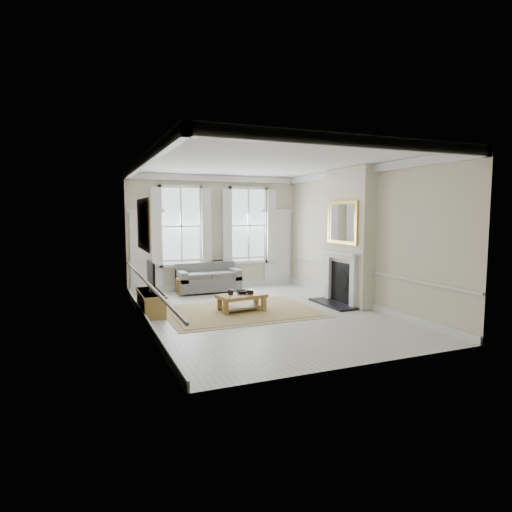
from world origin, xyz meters
name	(u,v)px	position (x,y,z in m)	size (l,w,h in m)	color
floor	(263,314)	(0.00, 0.00, 0.00)	(7.20, 7.20, 0.00)	#B7B5AD
ceiling	(263,162)	(0.00, 0.00, 3.40)	(7.20, 7.20, 0.00)	white
back_wall	(215,232)	(0.00, 3.60, 1.70)	(5.20, 5.20, 0.00)	beige
left_wall	(144,242)	(-2.60, 0.00, 1.70)	(7.20, 7.20, 0.00)	beige
right_wall	(359,237)	(2.60, 0.00, 1.70)	(7.20, 7.20, 0.00)	beige
window_left	(181,226)	(-1.05, 3.55, 1.90)	(1.26, 0.20, 2.20)	#B2BCC6
window_right	(248,225)	(1.05, 3.55, 1.90)	(1.26, 0.20, 2.20)	#B2BCC6
door_left	(146,253)	(-2.05, 3.56, 1.15)	(0.90, 0.08, 2.30)	silver
door_right	(277,249)	(2.05, 3.56, 1.15)	(0.90, 0.08, 2.30)	silver
painting	(143,224)	(-2.56, 0.30, 2.05)	(0.05, 1.66, 1.06)	#9E711B
chimney_breast	(349,236)	(2.43, 0.20, 1.70)	(0.35, 1.70, 3.38)	beige
hearth	(333,304)	(2.00, 0.20, 0.03)	(0.55, 1.50, 0.05)	black
fireplace	(340,275)	(2.20, 0.20, 0.73)	(0.21, 1.45, 1.33)	silver
mirror	(342,222)	(2.21, 0.20, 2.05)	(0.06, 1.26, 1.06)	gold
sofa	(208,280)	(-0.39, 3.11, 0.35)	(1.76, 0.86, 0.84)	#565654
side_table	(184,281)	(-1.13, 2.91, 0.38)	(0.53, 0.53, 0.49)	olive
rug	(242,311)	(-0.36, 0.39, 0.01)	(3.50, 2.60, 0.02)	tan
coffee_table	(242,298)	(-0.36, 0.39, 0.33)	(1.16, 0.78, 0.41)	olive
ceramic_pot_a	(231,292)	(-0.61, 0.44, 0.46)	(0.12, 0.12, 0.12)	black
ceramic_pot_b	(250,292)	(-0.16, 0.34, 0.46)	(0.15, 0.15, 0.11)	black
bowl	(242,292)	(-0.31, 0.49, 0.44)	(0.30, 0.30, 0.07)	black
tv_stand	(151,302)	(-2.34, 1.02, 0.25)	(0.45, 1.41, 0.50)	olive
tv	(151,274)	(-2.32, 1.02, 0.90)	(0.08, 0.90, 0.68)	black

